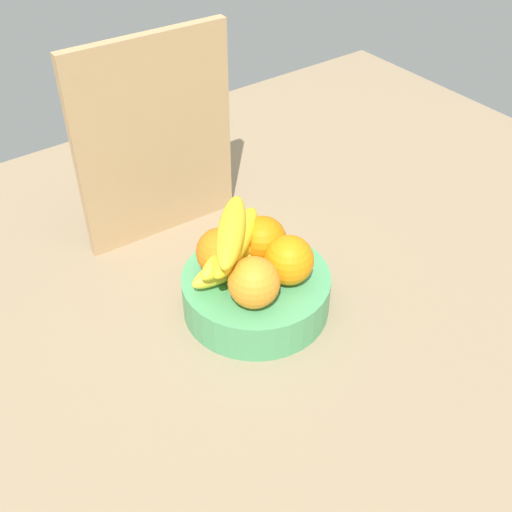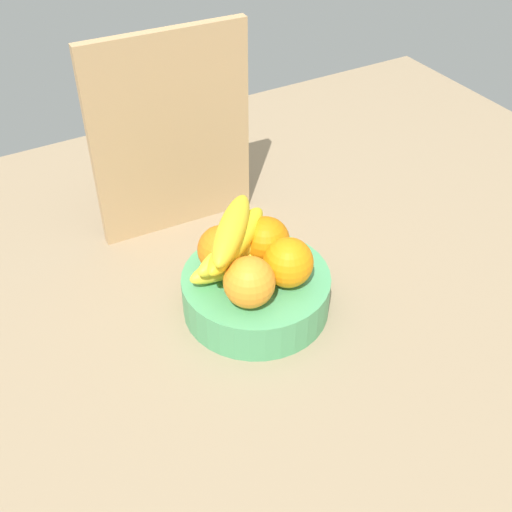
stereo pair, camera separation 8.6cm
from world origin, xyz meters
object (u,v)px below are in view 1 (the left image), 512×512
fruit_bowl (256,292)px  banana_bunch (236,246)px  orange_back_left (256,282)px  orange_front_left (289,260)px  orange_front_right (262,240)px  orange_center (218,253)px  cutting_board (155,141)px

fruit_bowl → banana_bunch: 9.10cm
orange_back_left → banana_bunch: banana_bunch is taller
orange_front_left → banana_bunch: bearing=133.0°
orange_front_right → orange_center: (-7.23, 1.30, 0.00)cm
fruit_bowl → cutting_board: size_ratio=0.64×
cutting_board → orange_back_left: bearing=-91.4°
orange_back_left → orange_center: bearing=95.2°
orange_front_left → orange_front_right: bearing=92.8°
orange_back_left → orange_front_right: bearing=47.9°
orange_center → banana_bunch: banana_bunch is taller
orange_front_left → banana_bunch: banana_bunch is taller
banana_bunch → cutting_board: 25.27cm
orange_back_left → banana_bunch: 7.14cm
orange_front_left → orange_back_left: size_ratio=1.00×
orange_front_left → orange_center: 10.61cm
banana_bunch → cutting_board: size_ratio=0.49×
banana_bunch → cutting_board: (0.85, 24.48, 6.21)cm
fruit_bowl → orange_front_left: (3.52, -3.41, 7.03)cm
orange_front_left → cutting_board: cutting_board is taller
banana_bunch → orange_center: bearing=142.1°
orange_center → cutting_board: cutting_board is taller
fruit_bowl → orange_front_right: size_ratio=3.03×
orange_front_left → orange_front_right: size_ratio=1.00×
orange_front_left → orange_center: (-7.53, 7.47, 0.00)cm
orange_front_right → banana_bunch: banana_bunch is taller
orange_front_left → banana_bunch: size_ratio=0.43×
orange_front_right → banana_bunch: 5.40cm
orange_front_left → fruit_bowl: bearing=135.9°
fruit_bowl → orange_back_left: (-3.24, -4.40, 7.03)cm
fruit_bowl → orange_center: (-4.02, 4.06, 7.03)cm
fruit_bowl → cutting_board: cutting_board is taller
orange_center → banana_bunch: (2.06, -1.60, 1.51)cm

